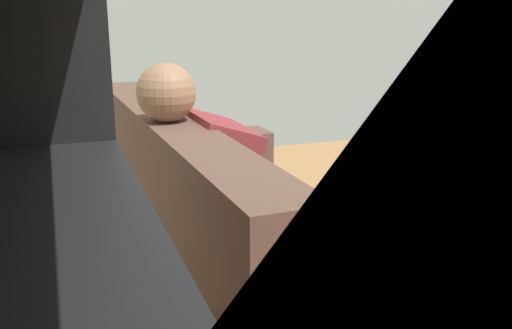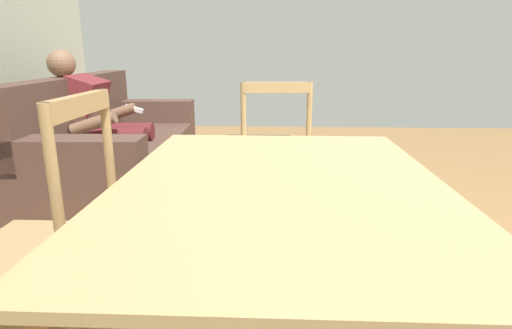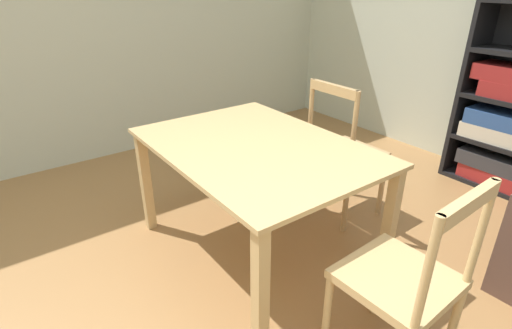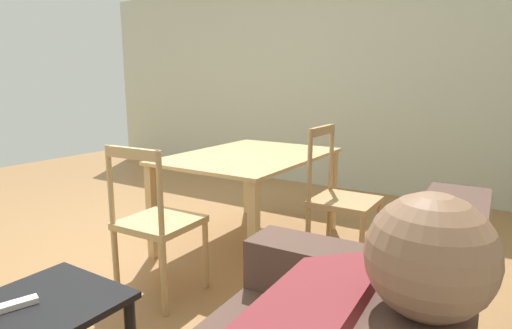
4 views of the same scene
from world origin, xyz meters
name	(u,v)px [view 1 (image 1 of 4)]	position (x,y,z in m)	size (l,w,h in m)	color
couch	(239,252)	(1.22, 2.08, 0.32)	(2.20, 0.99, 0.91)	brown
person_lounging	(236,203)	(1.13, 2.12, 0.57)	(0.60, 0.95, 1.12)	maroon
coffee_table	(495,223)	(1.08, 0.87, 0.33)	(0.86, 0.56, 0.39)	black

